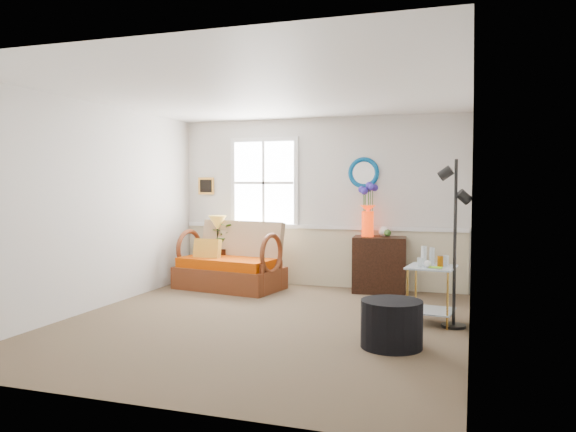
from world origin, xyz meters
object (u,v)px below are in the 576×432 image
(side_table, at_px, (431,295))
(floor_lamp, at_px, (455,244))
(loveseat, at_px, (229,256))
(ottoman, at_px, (392,324))
(cabinet, at_px, (379,264))
(lamp_stand, at_px, (217,266))

(side_table, relative_size, floor_lamp, 0.35)
(loveseat, relative_size, floor_lamp, 0.83)
(floor_lamp, bearing_deg, loveseat, 162.06)
(ottoman, bearing_deg, cabinet, 101.37)
(ottoman, bearing_deg, side_table, 74.78)
(loveseat, relative_size, side_table, 2.36)
(lamp_stand, distance_m, floor_lamp, 4.10)
(cabinet, xyz_separation_m, side_table, (0.85, -1.67, -0.08))
(loveseat, xyz_separation_m, ottoman, (2.75, -2.31, -0.27))
(loveseat, relative_size, cabinet, 1.90)
(floor_lamp, height_order, ottoman, floor_lamp)
(cabinet, xyz_separation_m, floor_lamp, (1.10, -1.77, 0.52))
(lamp_stand, distance_m, cabinet, 2.58)
(cabinet, relative_size, ottoman, 1.36)
(loveseat, height_order, floor_lamp, floor_lamp)
(lamp_stand, bearing_deg, floor_lamp, -24.58)
(cabinet, height_order, floor_lamp, floor_lamp)
(side_table, height_order, floor_lamp, floor_lamp)
(loveseat, distance_m, side_table, 3.29)
(loveseat, bearing_deg, floor_lamp, -12.28)
(loveseat, height_order, side_table, loveseat)
(loveseat, bearing_deg, side_table, -12.29)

